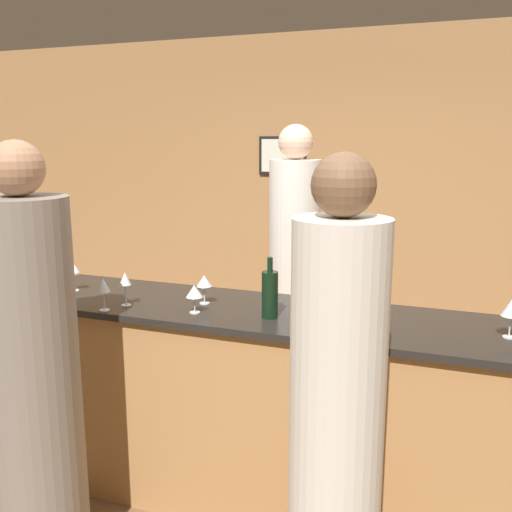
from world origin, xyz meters
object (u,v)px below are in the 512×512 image
object	(u,v)px
bartender	(294,292)
guest_1	(34,381)
wine_bottle_0	(270,294)
guest_0	(336,426)

from	to	relation	value
bartender	guest_1	xyz separation A→B (m)	(-0.69, -1.58, -0.06)
guest_1	wine_bottle_0	bearing A→B (deg)	37.13
guest_0	wine_bottle_0	bearing A→B (deg)	128.57
wine_bottle_0	bartender	bearing A→B (deg)	99.59
bartender	guest_1	size ratio (longest dim) A/B	1.05
guest_1	wine_bottle_0	size ratio (longest dim) A/B	6.46
wine_bottle_0	guest_0	bearing A→B (deg)	-51.43
guest_0	guest_1	xyz separation A→B (m)	(-1.30, -0.08, 0.01)
guest_0	wine_bottle_0	size ratio (longest dim) A/B	6.32
guest_1	guest_0	bearing A→B (deg)	3.38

